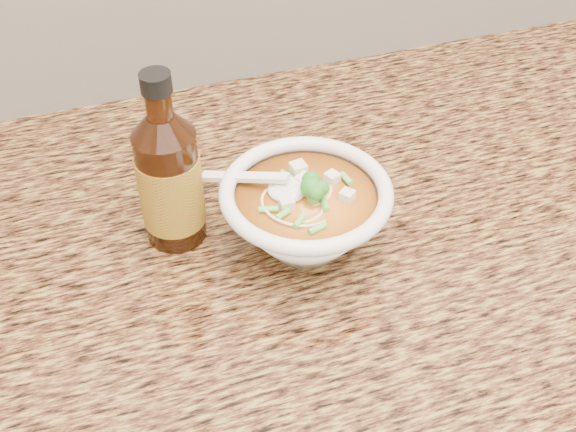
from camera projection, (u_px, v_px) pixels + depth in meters
name	position (u px, v px, depth m)	size (l,w,h in m)	color
cabinet	(367.00, 408.00, 1.19)	(4.00, 0.65, 0.86)	black
counter_slab	(395.00, 205.00, 0.88)	(4.00, 0.68, 0.04)	olive
soup_bowl	(305.00, 215.00, 0.78)	(0.19, 0.18, 0.10)	white
hot_sauce_bottle	(170.00, 180.00, 0.76)	(0.07, 0.07, 0.21)	#3E1A08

